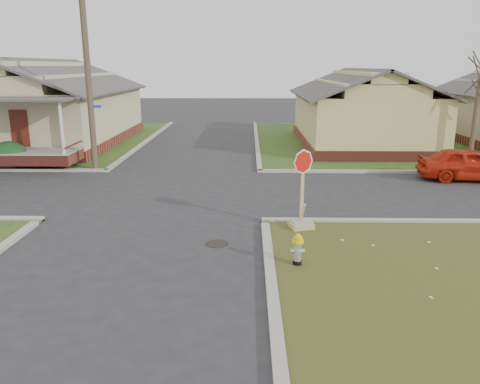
{
  "coord_description": "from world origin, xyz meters",
  "views": [
    {
      "loc": [
        3.07,
        -12.71,
        4.82
      ],
      "look_at": [
        2.82,
        1.0,
        1.1
      ],
      "focal_mm": 35.0,
      "sensor_mm": 36.0,
      "label": 1
    }
  ],
  "objects_px": {
    "fire_hydrant": "(298,248)",
    "utility_pole": "(88,69)",
    "stop_sign": "(301,211)",
    "red_sedan": "(469,164)"
  },
  "relations": [
    {
      "from": "red_sedan",
      "to": "utility_pole",
      "type": "bearing_deg",
      "value": 90.57
    },
    {
      "from": "stop_sign",
      "to": "red_sedan",
      "type": "bearing_deg",
      "value": 26.0
    },
    {
      "from": "utility_pole",
      "to": "fire_hydrant",
      "type": "xyz_separation_m",
      "value": [
        8.49,
        -10.85,
        -4.17
      ]
    },
    {
      "from": "utility_pole",
      "to": "stop_sign",
      "type": "bearing_deg",
      "value": -42.35
    },
    {
      "from": "utility_pole",
      "to": "red_sedan",
      "type": "bearing_deg",
      "value": -5.61
    },
    {
      "from": "utility_pole",
      "to": "fire_hydrant",
      "type": "bearing_deg",
      "value": -51.96
    },
    {
      "from": "fire_hydrant",
      "to": "red_sedan",
      "type": "height_order",
      "value": "red_sedan"
    },
    {
      "from": "utility_pole",
      "to": "stop_sign",
      "type": "relative_size",
      "value": 3.73
    },
    {
      "from": "fire_hydrant",
      "to": "utility_pole",
      "type": "bearing_deg",
      "value": 126.07
    },
    {
      "from": "red_sedan",
      "to": "fire_hydrant",
      "type": "bearing_deg",
      "value": 144.19
    }
  ]
}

